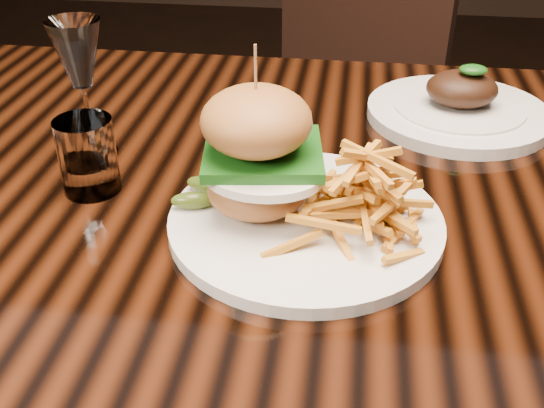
# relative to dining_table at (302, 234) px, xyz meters

# --- Properties ---
(dining_table) EXTENTS (1.60, 0.90, 0.75)m
(dining_table) POSITION_rel_dining_table_xyz_m (0.00, 0.00, 0.00)
(dining_table) COLOR black
(dining_table) RESTS_ON ground
(burger_plate) EXTENTS (0.30, 0.30, 0.20)m
(burger_plate) POSITION_rel_dining_table_xyz_m (0.01, -0.09, 0.13)
(burger_plate) COLOR silver
(burger_plate) RESTS_ON dining_table
(ramekin) EXTENTS (0.09, 0.09, 0.04)m
(ramekin) POSITION_rel_dining_table_xyz_m (-0.06, -0.03, 0.09)
(ramekin) COLOR silver
(ramekin) RESTS_ON dining_table
(wine_glass) EXTENTS (0.07, 0.07, 0.18)m
(wine_glass) POSITION_rel_dining_table_xyz_m (-0.29, 0.04, 0.21)
(wine_glass) COLOR white
(wine_glass) RESTS_ON dining_table
(water_tumbler) EXTENTS (0.07, 0.07, 0.09)m
(water_tumbler) POSITION_rel_dining_table_xyz_m (-0.25, -0.05, 0.12)
(water_tumbler) COLOR white
(water_tumbler) RESTS_ON dining_table
(far_dish) EXTENTS (0.27, 0.27, 0.09)m
(far_dish) POSITION_rel_dining_table_xyz_m (0.21, 0.22, 0.09)
(far_dish) COLOR silver
(far_dish) RESTS_ON dining_table
(chair_far) EXTENTS (0.60, 0.60, 0.95)m
(chair_far) POSITION_rel_dining_table_xyz_m (0.02, 0.89, -0.13)
(chair_far) COLOR black
(chair_far) RESTS_ON ground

